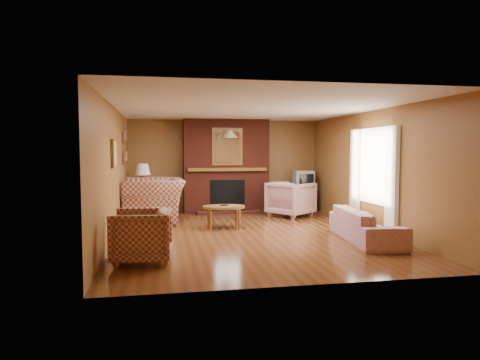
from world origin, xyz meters
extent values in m
plane|color=#4F2A11|center=(0.00, 0.00, 0.00)|extent=(6.50, 6.50, 0.00)
plane|color=silver|center=(0.00, 0.00, 2.40)|extent=(6.50, 6.50, 0.00)
plane|color=brown|center=(0.00, 3.25, 1.20)|extent=(6.50, 0.00, 6.50)
plane|color=brown|center=(0.00, -3.25, 1.20)|extent=(6.50, 0.00, 6.50)
plane|color=brown|center=(-2.50, 0.00, 1.20)|extent=(0.00, 6.50, 6.50)
plane|color=brown|center=(2.50, 0.00, 1.20)|extent=(0.00, 6.50, 6.50)
cube|color=#581E13|center=(0.00, 3.00, 1.20)|extent=(2.20, 0.50, 2.40)
cube|color=black|center=(0.00, 2.77, 0.45)|extent=(0.90, 0.06, 0.80)
cube|color=#581E13|center=(0.00, 2.60, 0.03)|extent=(1.60, 0.35, 0.06)
cube|color=brown|center=(0.00, 2.73, 1.12)|extent=(2.00, 0.18, 0.08)
cube|color=brown|center=(0.00, 2.76, 1.70)|extent=(0.78, 0.05, 0.95)
cube|color=white|center=(0.00, 2.73, 1.70)|extent=(0.62, 0.02, 0.80)
cube|color=beige|center=(2.44, -0.95, 1.05)|extent=(0.08, 0.35, 2.00)
cube|color=beige|center=(2.44, 0.55, 1.05)|extent=(0.08, 0.35, 2.00)
cube|color=white|center=(2.48, -0.20, 1.30)|extent=(0.03, 1.10, 1.50)
cube|color=brown|center=(-2.47, 1.90, 1.35)|extent=(0.06, 0.55, 0.04)
cube|color=brown|center=(-2.47, 1.90, 1.80)|extent=(0.06, 0.55, 0.04)
cube|color=brown|center=(-2.47, -0.30, 1.55)|extent=(0.04, 0.40, 0.50)
cube|color=beige|center=(-2.44, -0.30, 1.55)|extent=(0.01, 0.32, 0.42)
cylinder|color=black|center=(0.00, 2.30, 2.22)|extent=(0.01, 0.01, 0.35)
cone|color=#D5AC55|center=(0.00, 2.30, 2.00)|extent=(0.36, 0.36, 0.18)
imported|color=maroon|center=(-1.85, 1.69, 0.49)|extent=(1.40, 1.58, 0.98)
imported|color=maroon|center=(-1.95, -1.81, 0.38)|extent=(0.89, 0.87, 0.76)
imported|color=#C5B199|center=(1.90, -1.06, 0.28)|extent=(0.95, 2.01, 0.57)
imported|color=#C5B199|center=(1.43, 1.90, 0.43)|extent=(1.29, 1.28, 0.85)
ellipsoid|color=brown|center=(-0.40, 0.60, 0.44)|extent=(0.88, 0.54, 0.05)
cube|color=black|center=(-0.40, 0.60, 0.48)|extent=(0.15, 0.05, 0.02)
cylinder|color=brown|center=(-0.11, 0.78, 0.21)|extent=(0.05, 0.05, 0.42)
cylinder|color=brown|center=(-0.70, 0.78, 0.21)|extent=(0.05, 0.05, 0.42)
cylinder|color=brown|center=(-0.11, 0.43, 0.21)|extent=(0.05, 0.05, 0.42)
cylinder|color=brown|center=(-0.70, 0.43, 0.21)|extent=(0.05, 0.05, 0.42)
cube|color=brown|center=(-2.10, 2.45, 0.33)|extent=(0.52, 0.52, 0.66)
sphere|color=white|center=(-2.10, 2.45, 0.81)|extent=(0.31, 0.31, 0.31)
cylinder|color=black|center=(-2.10, 2.45, 0.98)|extent=(0.03, 0.03, 0.10)
cone|color=white|center=(-2.10, 2.45, 1.15)|extent=(0.38, 0.38, 0.27)
cube|color=black|center=(2.05, 2.80, 0.31)|extent=(0.57, 0.52, 0.61)
cube|color=#9A9CA1|center=(2.05, 2.80, 0.84)|extent=(0.53, 0.51, 0.45)
cube|color=black|center=(2.05, 2.55, 0.84)|extent=(0.38, 0.05, 0.32)
camera|label=1|loc=(-1.65, -8.02, 1.61)|focal=32.00mm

